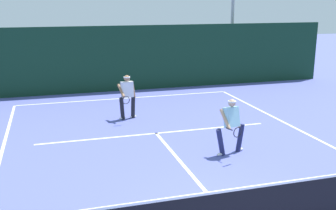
# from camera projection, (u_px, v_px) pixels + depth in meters

# --- Properties ---
(court_line_baseline_far) EXTENTS (9.60, 0.10, 0.01)m
(court_line_baseline_far) POSITION_uv_depth(u_px,v_px,m) (126.00, 98.00, 18.47)
(court_line_baseline_far) COLOR white
(court_line_baseline_far) RESTS_ON ground_plane
(court_line_service) EXTENTS (7.83, 0.10, 0.01)m
(court_line_service) POSITION_uv_depth(u_px,v_px,m) (156.00, 133.00, 13.59)
(court_line_service) COLOR white
(court_line_service) RESTS_ON ground_plane
(court_line_centre) EXTENTS (0.10, 6.40, 0.01)m
(court_line_centre) POSITION_uv_depth(u_px,v_px,m) (187.00, 170.00, 10.66)
(court_line_centre) COLOR white
(court_line_centre) RESTS_ON ground_plane
(player_near) EXTENTS (1.03, 0.91, 1.63)m
(player_near) POSITION_uv_depth(u_px,v_px,m) (231.00, 124.00, 11.59)
(player_near) COLOR #1E234C
(player_near) RESTS_ON ground_plane
(player_far) EXTENTS (0.71, 0.93, 1.66)m
(player_far) POSITION_uv_depth(u_px,v_px,m) (127.00, 95.00, 15.06)
(player_far) COLOR black
(player_far) RESTS_ON ground_plane
(back_fence_windscreen) EXTENTS (22.14, 0.12, 3.16)m
(back_fence_windscreen) POSITION_uv_depth(u_px,v_px,m) (119.00, 59.00, 19.63)
(back_fence_windscreen) COLOR #113120
(back_fence_windscreen) RESTS_ON ground_plane
(light_pole) EXTENTS (0.55, 0.44, 7.01)m
(light_pole) POSITION_uv_depth(u_px,v_px,m) (233.00, 0.00, 22.04)
(light_pole) COLOR #9EA39E
(light_pole) RESTS_ON ground_plane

